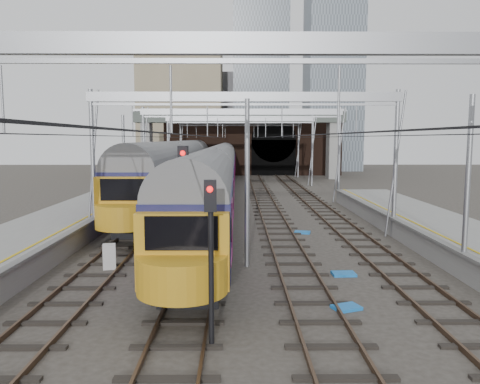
{
  "coord_description": "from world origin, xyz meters",
  "views": [
    {
      "loc": [
        -0.45,
        -17.3,
        5.38
      ],
      "look_at": [
        -0.24,
        8.77,
        2.4
      ],
      "focal_mm": 35.0,
      "sensor_mm": 36.0,
      "label": 1
    }
  ],
  "objects_px": {
    "signal_near_left": "(184,198)",
    "signal_near_centre": "(211,242)",
    "train_main": "(220,169)",
    "relay_cabinet": "(109,256)",
    "train_second": "(184,165)"
  },
  "relations": [
    {
      "from": "signal_near_left",
      "to": "signal_near_centre",
      "type": "bearing_deg",
      "value": -67.86
    },
    {
      "from": "train_main",
      "to": "signal_near_centre",
      "type": "xyz_separation_m",
      "value": [
        0.9,
        -33.79,
        0.31
      ]
    },
    {
      "from": "signal_near_left",
      "to": "relay_cabinet",
      "type": "bearing_deg",
      "value": 157.46
    },
    {
      "from": "train_main",
      "to": "relay_cabinet",
      "type": "xyz_separation_m",
      "value": [
        -3.72,
        -26.38,
        -1.97
      ]
    },
    {
      "from": "train_main",
      "to": "relay_cabinet",
      "type": "distance_m",
      "value": 26.72
    },
    {
      "from": "train_main",
      "to": "relay_cabinet",
      "type": "height_order",
      "value": "train_main"
    },
    {
      "from": "signal_near_left",
      "to": "relay_cabinet",
      "type": "height_order",
      "value": "signal_near_left"
    },
    {
      "from": "relay_cabinet",
      "to": "train_main",
      "type": "bearing_deg",
      "value": 68.06
    },
    {
      "from": "signal_near_centre",
      "to": "signal_near_left",
      "type": "bearing_deg",
      "value": 97.76
    },
    {
      "from": "train_second",
      "to": "relay_cabinet",
      "type": "height_order",
      "value": "train_second"
    },
    {
      "from": "train_second",
      "to": "signal_near_centre",
      "type": "height_order",
      "value": "train_second"
    },
    {
      "from": "train_main",
      "to": "relay_cabinet",
      "type": "bearing_deg",
      "value": -98.04
    },
    {
      "from": "signal_near_left",
      "to": "relay_cabinet",
      "type": "xyz_separation_m",
      "value": [
        -3.36,
        2.05,
        -2.69
      ]
    },
    {
      "from": "signal_near_left",
      "to": "train_second",
      "type": "bearing_deg",
      "value": 105.26
    },
    {
      "from": "train_main",
      "to": "signal_near_centre",
      "type": "height_order",
      "value": "train_main"
    }
  ]
}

